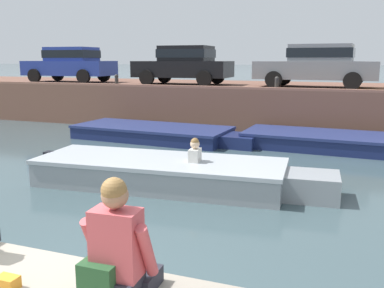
% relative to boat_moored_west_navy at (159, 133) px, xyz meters
% --- Properties ---
extents(ground_plane, '(400.00, 400.00, 0.00)m').
position_rel_boat_moored_west_navy_xyz_m(ground_plane, '(3.10, -3.74, -0.22)').
color(ground_plane, '#3D5156').
extents(far_quay_wall, '(60.00, 6.00, 1.57)m').
position_rel_boat_moored_west_navy_xyz_m(far_quay_wall, '(3.10, 4.92, 0.57)').
color(far_quay_wall, brown).
rests_on(far_quay_wall, ground).
extents(far_wall_coping, '(60.00, 0.24, 0.08)m').
position_rel_boat_moored_west_navy_xyz_m(far_wall_coping, '(3.10, 2.04, 1.39)').
color(far_wall_coping, '#925F4C').
rests_on(far_wall_coping, far_quay_wall).
extents(boat_moored_west_navy, '(6.18, 2.36, 0.44)m').
position_rel_boat_moored_west_navy_xyz_m(boat_moored_west_navy, '(0.00, 0.00, 0.00)').
color(boat_moored_west_navy, navy).
rests_on(boat_moored_west_navy, ground).
extents(boat_moored_central_navy, '(6.35, 2.22, 0.46)m').
position_rel_boat_moored_west_navy_xyz_m(boat_moored_central_navy, '(5.73, 0.40, 0.01)').
color(boat_moored_central_navy, navy).
rests_on(boat_moored_central_navy, ground).
extents(motorboat_passing, '(6.29, 2.14, 1.05)m').
position_rel_boat_moored_west_navy_xyz_m(motorboat_passing, '(2.45, -4.66, 0.06)').
color(motorboat_passing, '#93999E').
rests_on(motorboat_passing, ground).
extents(car_leftmost_blue, '(4.09, 2.00, 1.54)m').
position_rel_boat_moored_west_navy_xyz_m(car_leftmost_blue, '(-6.14, 3.90, 2.20)').
color(car_leftmost_blue, '#233893').
rests_on(car_leftmost_blue, far_quay_wall).
extents(car_left_inner_black, '(3.90, 2.08, 1.54)m').
position_rel_boat_moored_west_navy_xyz_m(car_left_inner_black, '(-0.63, 3.90, 2.20)').
color(car_left_inner_black, black).
rests_on(car_left_inner_black, far_quay_wall).
extents(car_centre_grey, '(4.37, 2.12, 1.54)m').
position_rel_boat_moored_west_navy_xyz_m(car_centre_grey, '(4.59, 3.90, 2.20)').
color(car_centre_grey, slate).
rests_on(car_centre_grey, far_quay_wall).
extents(mooring_bollard_west, '(0.15, 0.15, 0.45)m').
position_rel_boat_moored_west_navy_xyz_m(mooring_bollard_west, '(-2.77, 2.17, 1.59)').
color(mooring_bollard_west, '#2D2B28').
rests_on(mooring_bollard_west, far_quay_wall).
extents(mooring_bollard_mid, '(0.15, 0.15, 0.45)m').
position_rel_boat_moored_west_navy_xyz_m(mooring_bollard_mid, '(3.42, 2.17, 1.59)').
color(mooring_bollard_mid, '#2D2B28').
rests_on(mooring_bollard_mid, far_quay_wall).
extents(person_seated_right, '(0.54, 0.54, 0.96)m').
position_rel_boat_moored_west_navy_xyz_m(person_seated_right, '(4.28, -9.87, 0.94)').
color(person_seated_right, '#282833').
rests_on(person_seated_right, near_quay).
extents(backpack_on_ledge, '(0.28, 0.24, 0.41)m').
position_rel_boat_moored_west_navy_xyz_m(backpack_on_ledge, '(4.20, -10.00, 0.74)').
color(backpack_on_ledge, '#234C28').
rests_on(backpack_on_ledge, near_quay).
extents(snack_bag, '(0.18, 0.12, 0.10)m').
position_rel_boat_moored_west_navy_xyz_m(snack_bag, '(3.37, -10.08, 0.62)').
color(snack_bag, orange).
rests_on(snack_bag, near_quay).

